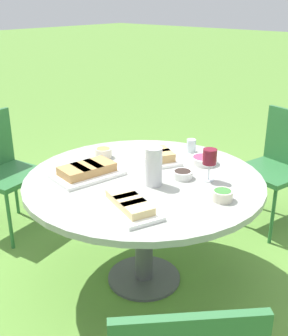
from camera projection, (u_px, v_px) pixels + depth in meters
name	position (u px, v px, depth m)	size (l,w,h in m)	color
ground_plane	(144.00, 278.00, 2.68)	(40.00, 40.00, 0.00)	#5B8C38
dining_table	(144.00, 191.00, 2.45)	(1.37, 1.37, 0.70)	#4C4C51
chair_near_left	(279.00, 160.00, 3.16)	(0.52, 0.51, 0.89)	#2D6B38
chair_near_right	(0.00, 164.00, 3.09)	(0.49, 0.50, 0.89)	#2D6B38
water_pitcher	(154.00, 166.00, 2.29)	(0.10, 0.10, 0.21)	silver
wine_glass	(210.00, 158.00, 2.33)	(0.08, 0.08, 0.19)	silver
platter_bread_main	(130.00, 204.00, 2.05)	(0.41, 0.30, 0.06)	white
platter_charcuterie	(159.00, 156.00, 2.66)	(0.39, 0.34, 0.07)	white
platter_sandwich_side	(87.00, 171.00, 2.43)	(0.31, 0.43, 0.07)	white
bowl_fries	(103.00, 152.00, 2.71)	(0.11, 0.11, 0.06)	beige
bowl_salad	(222.00, 195.00, 2.14)	(0.11, 0.11, 0.05)	beige
bowl_olives	(182.00, 174.00, 2.40)	(0.12, 0.12, 0.04)	white
bowl_dip_red	(204.00, 160.00, 2.61)	(0.17, 0.17, 0.04)	white
cup_water_near	(191.00, 146.00, 2.80)	(0.06, 0.06, 0.09)	silver
handbag	(199.00, 185.00, 3.71)	(0.30, 0.14, 0.37)	#232328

